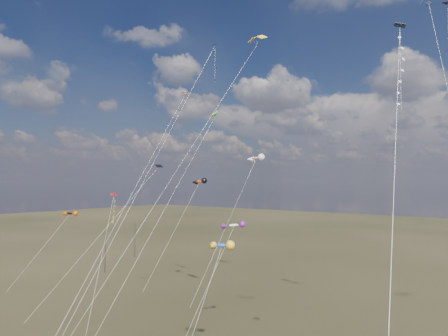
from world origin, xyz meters
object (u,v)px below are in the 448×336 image
Objects in this scene: utility_pole_near at (105,251)px; novelty_black_orange at (69,214)px; parafoil_yellow at (256,38)px; utility_pole_far at (135,239)px.

novelty_black_orange reaches higher than utility_pole_near.
parafoil_yellow reaches higher than utility_pole_near.
parafoil_yellow is at bearing -12.74° from utility_pole_near.
utility_pole_near is 12.25m from novelty_black_orange.
novelty_black_orange is at bearing 179.88° from parafoil_yellow.
utility_pole_near and utility_pole_far have the same top height.
utility_pole_far is 0.64× the size of novelty_black_orange.
utility_pole_near is at bearing 167.26° from parafoil_yellow.
utility_pole_far is at bearing 119.74° from utility_pole_near.
utility_pole_far is at bearing 114.14° from novelty_black_orange.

